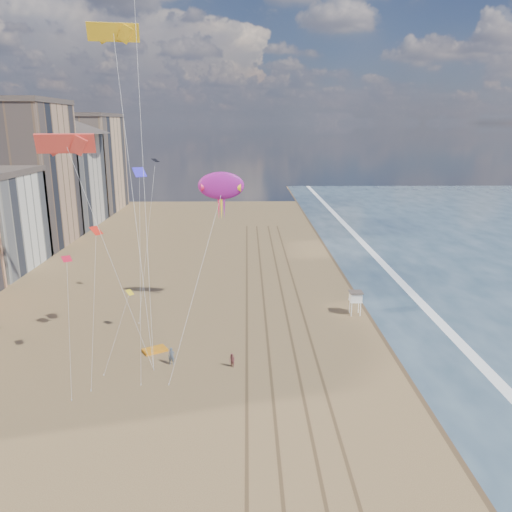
{
  "coord_description": "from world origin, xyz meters",
  "views": [
    {
      "loc": [
        -1.08,
        -29.47,
        24.28
      ],
      "look_at": [
        -0.09,
        26.0,
        9.5
      ],
      "focal_mm": 35.0,
      "sensor_mm": 36.0,
      "label": 1
    }
  ],
  "objects": [
    {
      "name": "foam",
      "position": [
        23.2,
        40.0,
        0.0
      ],
      "size": [
        260.0,
        260.0,
        0.0
      ],
      "primitive_type": "plane",
      "color": "white",
      "rests_on": "ground"
    },
    {
      "name": "kite_flyer_b",
      "position": [
        -2.7,
        17.2,
        0.74
      ],
      "size": [
        0.92,
        0.9,
        1.49
      ],
      "primitive_type": "imported",
      "rotation": [
        0.0,
        0.0,
        -0.74
      ],
      "color": "#964E4C",
      "rests_on": "ground"
    },
    {
      "name": "small_kites",
      "position": [
        -15.01,
        24.1,
        14.78
      ],
      "size": [
        8.48,
        19.15,
        15.36
      ],
      "color": "black",
      "rests_on": "ground"
    },
    {
      "name": "parafoils",
      "position": [
        -15.07,
        24.39,
        33.02
      ],
      "size": [
        10.27,
        16.05,
        20.91
      ],
      "color": "black",
      "rests_on": "ground"
    },
    {
      "name": "tracks",
      "position": [
        2.55,
        30.0,
        0.01
      ],
      "size": [
        7.68,
        120.0,
        0.01
      ],
      "color": "brown",
      "rests_on": "ground"
    },
    {
      "name": "kite_flyer_a",
      "position": [
        -9.01,
        17.93,
        0.93
      ],
      "size": [
        0.7,
        0.48,
        1.85
      ],
      "primitive_type": "imported",
      "rotation": [
        0.0,
        0.0,
        0.05
      ],
      "color": "#535E6B",
      "rests_on": "ground"
    },
    {
      "name": "ground",
      "position": [
        0.0,
        0.0,
        0.0
      ],
      "size": [
        260.0,
        260.0,
        0.0
      ],
      "primitive_type": "plane",
      "color": "brown",
      "rests_on": "ground"
    },
    {
      "name": "lifeguard_stand",
      "position": [
        12.99,
        31.57,
        2.43
      ],
      "size": [
        1.75,
        1.75,
        3.16
      ],
      "color": "white",
      "rests_on": "ground"
    },
    {
      "name": "wet_sand",
      "position": [
        19.0,
        40.0,
        0.0
      ],
      "size": [
        260.0,
        260.0,
        0.0
      ],
      "primitive_type": "plane",
      "color": "#42301E",
      "rests_on": "ground"
    },
    {
      "name": "show_kite",
      "position": [
        -4.39,
        33.92,
        16.59
      ],
      "size": [
        5.13,
        10.73,
        25.88
      ],
      "color": "#971788",
      "rests_on": "ground"
    },
    {
      "name": "buildings",
      "position": [
        -45.73,
        65.59,
        13.55
      ],
      "size": [
        34.72,
        131.35,
        29.0
      ],
      "color": "#C6B284",
      "rests_on": "ground"
    },
    {
      "name": "grounded_kite",
      "position": [
        -11.34,
        21.08,
        0.14
      ],
      "size": [
        2.98,
        2.66,
        0.29
      ],
      "primitive_type": "cube",
      "rotation": [
        0.0,
        0.0,
        0.54
      ],
      "color": "orange",
      "rests_on": "ground"
    }
  ]
}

